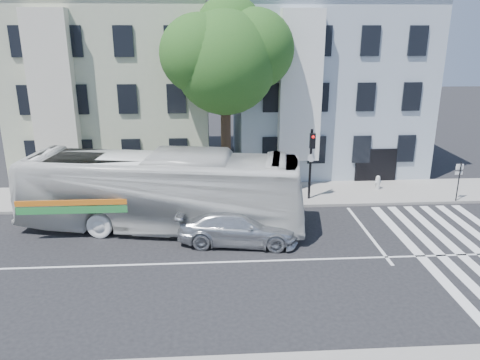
{
  "coord_description": "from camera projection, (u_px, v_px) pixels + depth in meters",
  "views": [
    {
      "loc": [
        -0.86,
        -17.46,
        9.25
      ],
      "look_at": [
        0.49,
        3.66,
        2.4
      ],
      "focal_mm": 35.0,
      "sensor_mm": 36.0,
      "label": 1
    }
  ],
  "objects": [
    {
      "name": "hedge",
      "position": [
        167.0,
        197.0,
        25.58
      ],
      "size": [
        8.34,
        3.43,
        0.7
      ],
      "primitive_type": null,
      "rotation": [
        0.0,
        0.0,
        0.31
      ],
      "color": "#2D551B",
      "rests_on": "sidewalk_far"
    },
    {
      "name": "building_left",
      "position": [
        119.0,
        87.0,
        31.6
      ],
      "size": [
        12.0,
        10.0,
        11.0
      ],
      "primitive_type": "cube",
      "color": "#A8AF93",
      "rests_on": "ground"
    },
    {
      "name": "traffic_signal",
      "position": [
        311.0,
        156.0,
        25.49
      ],
      "size": [
        0.43,
        0.53,
        4.11
      ],
      "rotation": [
        0.0,
        0.0,
        0.15
      ],
      "color": "black",
      "rests_on": "ground"
    },
    {
      "name": "street_tree",
      "position": [
        226.0,
        56.0,
        25.36
      ],
      "size": [
        7.3,
        5.9,
        11.1
      ],
      "color": "#2D2116",
      "rests_on": "ground"
    },
    {
      "name": "sidewalk_far",
      "position": [
        227.0,
        195.0,
        27.05
      ],
      "size": [
        80.0,
        4.0,
        0.15
      ],
      "primitive_type": "cube",
      "color": "gray",
      "rests_on": "ground"
    },
    {
      "name": "ground",
      "position": [
        234.0,
        262.0,
        19.48
      ],
      "size": [
        120.0,
        120.0,
        0.0
      ],
      "primitive_type": "plane",
      "color": "black",
      "rests_on": "ground"
    },
    {
      "name": "fire_hydrant",
      "position": [
        378.0,
        182.0,
        27.75
      ],
      "size": [
        0.48,
        0.33,
        0.84
      ],
      "rotation": [
        0.0,
        0.0,
        0.41
      ],
      "color": "silver",
      "rests_on": "sidewalk_far"
    },
    {
      "name": "sedan",
      "position": [
        238.0,
        226.0,
        21.05
      ],
      "size": [
        2.9,
        5.66,
        1.57
      ],
      "primitive_type": "imported",
      "rotation": [
        0.0,
        0.0,
        1.44
      ],
      "color": "silver",
      "rests_on": "ground"
    },
    {
      "name": "far_sign_pole",
      "position": [
        459.0,
        176.0,
        25.59
      ],
      "size": [
        0.41,
        0.16,
        2.25
      ],
      "rotation": [
        0.0,
        0.0,
        -0.03
      ],
      "color": "black",
      "rests_on": "sidewalk_far"
    },
    {
      "name": "bus",
      "position": [
        162.0,
        191.0,
        22.27
      ],
      "size": [
        5.4,
        13.95,
        3.79
      ],
      "primitive_type": "imported",
      "rotation": [
        0.0,
        0.0,
        1.4
      ],
      "color": "silver",
      "rests_on": "ground"
    },
    {
      "name": "building_right",
      "position": [
        323.0,
        86.0,
        32.45
      ],
      "size": [
        12.0,
        10.0,
        11.0
      ],
      "primitive_type": "cube",
      "color": "#A1B0C0",
      "rests_on": "ground"
    }
  ]
}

